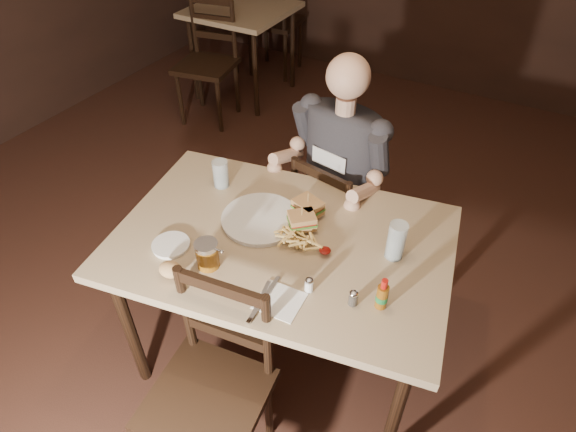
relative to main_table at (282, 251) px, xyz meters
The scene contains 24 objects.
room_shell 0.74m from the main_table, 69.64° to the right, with size 7.00×7.00×7.00m.
main_table is the anchor object (origin of this frame).
bg_table 2.84m from the main_table, 126.72° to the left, with size 0.81×0.81×0.77m.
chair_far 0.66m from the main_table, 91.05° to the left, with size 0.38×0.42×0.82m, color black, non-canonical shape.
chair_near 0.62m from the main_table, 89.22° to the right, with size 0.41×0.45×0.88m, color black, non-canonical shape.
bg_chair_far 3.31m from the main_table, 121.00° to the left, with size 0.46×0.50×0.99m, color black, non-canonical shape.
bg_chair_near 2.43m from the main_table, 134.52° to the left, with size 0.44×0.48×0.94m, color black, non-canonical shape.
diner 0.58m from the main_table, 91.96° to the left, with size 0.51×0.40×0.88m, color #2B2A2F, non-canonical shape.
dinner_plate 0.16m from the main_table, 159.98° to the left, with size 0.31×0.31×0.02m, color white.
sandwich_left 0.22m from the main_table, 81.61° to the left, with size 0.11×0.09×0.10m, color tan, non-canonical shape.
sandwich_right 0.17m from the main_table, 63.04° to the left, with size 0.10×0.09×0.09m, color tan, non-canonical shape.
fries_pile 0.13m from the main_table, ahead, with size 0.22×0.16×0.04m, color #E7BD61, non-canonical shape.
ketchup_dollop 0.21m from the main_table, ahead, with size 0.05×0.05×0.01m, color maroon.
glass_left 0.46m from the main_table, 157.38° to the left, with size 0.07×0.07×0.13m, color silver.
glass_right 0.46m from the main_table, 16.62° to the left, with size 0.07×0.07×0.16m, color silver.
hot_sauce 0.50m from the main_table, 15.30° to the right, with size 0.04×0.04×0.13m, color brown, non-canonical shape.
salt_shaker 0.30m from the main_table, 40.42° to the right, with size 0.03×0.03×0.06m, color white, non-canonical shape.
pepper_shaker 0.42m from the main_table, 23.64° to the right, with size 0.03×0.03×0.06m, color #38332D, non-canonical shape.
syrup_dispenser 0.33m from the main_table, 122.66° to the right, with size 0.09×0.09×0.11m, color brown, non-canonical shape.
napkin 0.32m from the main_table, 61.46° to the right, with size 0.15×0.14×0.00m, color white.
knife 0.32m from the main_table, 71.60° to the right, with size 0.01×0.23×0.01m, color silver.
fork 0.33m from the main_table, 73.74° to the right, with size 0.01×0.18×0.01m, color silver.
side_plate 0.44m from the main_table, 144.53° to the right, with size 0.14×0.14×0.01m, color white.
bread_roll 0.46m from the main_table, 124.15° to the right, with size 0.09×0.07×0.05m, color tan.
Camera 1 is at (0.61, -0.97, 2.08)m, focal length 30.00 mm.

